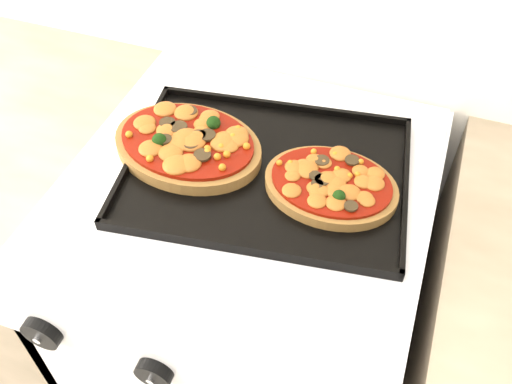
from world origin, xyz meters
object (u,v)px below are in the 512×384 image
at_px(pizza_left, 188,143).
at_px(pizza_right, 331,184).
at_px(stove, 250,320).
at_px(baking_tray, 266,170).

distance_m(pizza_left, pizza_right, 0.25).
relative_size(stove, pizza_right, 4.30).
relative_size(pizza_left, pizza_right, 1.21).
xyz_separation_m(stove, baking_tray, (0.03, 0.02, 0.47)).
bearing_deg(pizza_right, stove, -175.20).
distance_m(baking_tray, pizza_left, 0.14).
distance_m(stove, pizza_left, 0.50).
height_order(stove, pizza_left, pizza_left).
height_order(stove, baking_tray, baking_tray).
height_order(pizza_left, pizza_right, pizza_left).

